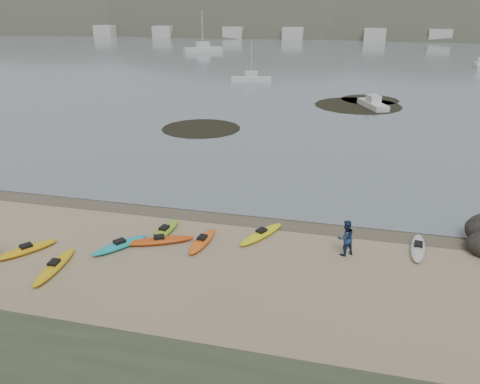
# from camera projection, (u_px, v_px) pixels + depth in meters

# --- Properties ---
(ground) EXTENTS (600.00, 600.00, 0.00)m
(ground) POSITION_uv_depth(u_px,v_px,m) (240.00, 215.00, 27.66)
(ground) COLOR tan
(ground) RESTS_ON ground
(wet_sand) EXTENTS (60.00, 60.00, 0.00)m
(wet_sand) POSITION_uv_depth(u_px,v_px,m) (239.00, 217.00, 27.39)
(wet_sand) COLOR brown
(wet_sand) RESTS_ON ground
(water) EXTENTS (1200.00, 1200.00, 0.00)m
(water) POSITION_uv_depth(u_px,v_px,m) (351.00, 23.00, 297.91)
(water) COLOR slate
(water) RESTS_ON ground
(kayaks) EXTENTS (20.85, 9.34, 0.34)m
(kayaks) POSITION_uv_depth(u_px,v_px,m) (176.00, 244.00, 24.00)
(kayaks) COLOR yellow
(kayaks) RESTS_ON ground
(person_east) EXTENTS (1.15, 1.11, 1.86)m
(person_east) POSITION_uv_depth(u_px,v_px,m) (345.00, 238.00, 23.03)
(person_east) COLOR navy
(person_east) RESTS_ON ground
(kelp_mats) EXTENTS (24.38, 27.11, 0.04)m
(kelp_mats) POSITION_uv_depth(u_px,v_px,m) (325.00, 109.00, 55.24)
(kelp_mats) COLOR black
(kelp_mats) RESTS_ON water
(moored_boats) EXTENTS (89.11, 76.89, 1.37)m
(moored_boats) POSITION_uv_depth(u_px,v_px,m) (325.00, 58.00, 101.92)
(moored_boats) COLOR silver
(moored_boats) RESTS_ON ground
(far_hills) EXTENTS (550.00, 135.00, 80.00)m
(far_hills) POSITION_uv_depth(u_px,v_px,m) (437.00, 73.00, 199.72)
(far_hills) COLOR #384235
(far_hills) RESTS_ON ground
(far_town) EXTENTS (199.00, 5.00, 4.00)m
(far_town) POSITION_uv_depth(u_px,v_px,m) (360.00, 35.00, 156.22)
(far_town) COLOR beige
(far_town) RESTS_ON ground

